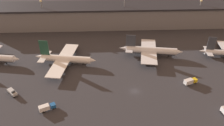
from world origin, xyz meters
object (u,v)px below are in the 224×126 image
(airplane_1, at_px, (65,59))
(airplane_2, at_px, (150,51))
(service_vehicle_0, at_px, (47,107))
(service_vehicle_1, at_px, (190,81))
(service_vehicle_2, at_px, (12,92))

(airplane_1, xyz_separation_m, airplane_2, (50.25, 6.79, 0.31))
(airplane_1, distance_m, service_vehicle_0, 37.24)
(service_vehicle_1, height_order, service_vehicle_2, service_vehicle_1)
(service_vehicle_0, distance_m, service_vehicle_2, 21.39)
(service_vehicle_0, bearing_deg, service_vehicle_1, -12.60)
(service_vehicle_0, distance_m, service_vehicle_1, 69.31)
(airplane_2, height_order, service_vehicle_2, airplane_2)
(airplane_1, relative_size, airplane_2, 0.98)
(airplane_2, bearing_deg, service_vehicle_0, -130.80)
(airplane_1, relative_size, service_vehicle_2, 6.08)
(service_vehicle_0, relative_size, service_vehicle_1, 0.99)
(service_vehicle_1, bearing_deg, airplane_1, 140.37)
(airplane_2, xyz_separation_m, service_vehicle_0, (-53.22, -43.87, -2.03))
(airplane_1, bearing_deg, service_vehicle_0, -84.87)
(airplane_2, distance_m, service_vehicle_1, 32.21)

